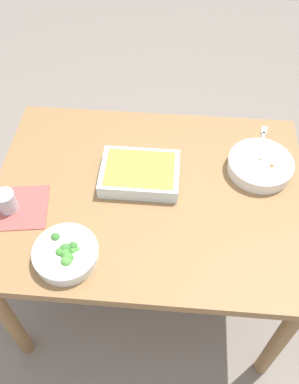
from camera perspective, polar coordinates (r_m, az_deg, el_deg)
name	(u,v)px	position (r m, az deg, el deg)	size (l,w,h in m)	color
ground_plane	(150,280)	(2.22, 0.00, -11.89)	(6.00, 6.00, 0.00)	slate
dining_table	(150,206)	(1.67, 0.00, -1.92)	(1.20, 0.90, 0.74)	olive
placemat	(10,208)	(1.63, -18.53, -2.10)	(0.28, 0.20, 0.00)	#B24C47
stew_bowl	(260,165)	(1.70, 14.84, 3.59)	(0.26, 0.26, 0.06)	white
broccoli_bowl	(66,253)	(1.44, -11.33, -8.20)	(0.22, 0.22, 0.07)	white
baking_dish	(140,173)	(1.61, -1.33, 2.59)	(0.30, 0.22, 0.06)	silver
drink_cup	(7,202)	(1.60, -18.86, -1.33)	(0.07, 0.07, 0.08)	#B2BCC6
spoon_by_stew	(252,175)	(1.69, 13.76, 2.26)	(0.13, 0.14, 0.01)	silver
spoon_by_broccoli	(74,247)	(1.47, -10.26, -7.42)	(0.08, 0.17, 0.01)	silver
fork_on_table	(263,138)	(1.85, 15.19, 7.07)	(0.05, 0.18, 0.01)	silver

